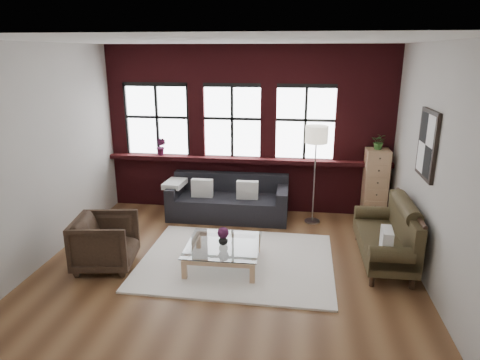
# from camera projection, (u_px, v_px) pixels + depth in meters

# --- Properties ---
(floor) EXTENTS (5.50, 5.50, 0.00)m
(floor) POSITION_uv_depth(u_px,v_px,m) (228.00, 264.00, 6.41)
(floor) COLOR brown
(floor) RESTS_ON ground
(ceiling) EXTENTS (5.50, 5.50, 0.00)m
(ceiling) POSITION_uv_depth(u_px,v_px,m) (226.00, 40.00, 5.49)
(ceiling) COLOR white
(ceiling) RESTS_ON ground
(wall_back) EXTENTS (5.50, 0.00, 5.50)m
(wall_back) POSITION_uv_depth(u_px,v_px,m) (248.00, 130.00, 8.32)
(wall_back) COLOR #ABA79F
(wall_back) RESTS_ON ground
(wall_front) EXTENTS (5.50, 0.00, 5.50)m
(wall_front) POSITION_uv_depth(u_px,v_px,m) (179.00, 234.00, 3.58)
(wall_front) COLOR #ABA79F
(wall_front) RESTS_ON ground
(wall_left) EXTENTS (0.00, 5.00, 5.00)m
(wall_left) POSITION_uv_depth(u_px,v_px,m) (43.00, 155.00, 6.30)
(wall_left) COLOR #ABA79F
(wall_left) RESTS_ON ground
(wall_right) EXTENTS (0.00, 5.00, 5.00)m
(wall_right) POSITION_uv_depth(u_px,v_px,m) (434.00, 168.00, 5.60)
(wall_right) COLOR #ABA79F
(wall_right) RESTS_ON ground
(brick_backwall) EXTENTS (5.50, 0.12, 3.20)m
(brick_backwall) POSITION_uv_depth(u_px,v_px,m) (248.00, 130.00, 8.27)
(brick_backwall) COLOR #441013
(brick_backwall) RESTS_ON floor
(sill_ledge) EXTENTS (5.50, 0.30, 0.08)m
(sill_ledge) POSITION_uv_depth(u_px,v_px,m) (247.00, 160.00, 8.34)
(sill_ledge) COLOR #441013
(sill_ledge) RESTS_ON brick_backwall
(window_left) EXTENTS (1.38, 0.10, 1.50)m
(window_left) POSITION_uv_depth(u_px,v_px,m) (158.00, 121.00, 8.46)
(window_left) COLOR black
(window_left) RESTS_ON brick_backwall
(window_mid) EXTENTS (1.38, 0.10, 1.50)m
(window_mid) POSITION_uv_depth(u_px,v_px,m) (232.00, 122.00, 8.27)
(window_mid) COLOR black
(window_mid) RESTS_ON brick_backwall
(window_right) EXTENTS (1.38, 0.10, 1.50)m
(window_right) POSITION_uv_depth(u_px,v_px,m) (305.00, 124.00, 8.09)
(window_right) COLOR black
(window_right) RESTS_ON brick_backwall
(wall_poster) EXTENTS (0.05, 0.74, 0.94)m
(wall_poster) POSITION_uv_depth(u_px,v_px,m) (428.00, 145.00, 5.82)
(wall_poster) COLOR black
(wall_poster) RESTS_ON wall_right
(shag_rug) EXTENTS (2.91, 2.30, 0.03)m
(shag_rug) POSITION_uv_depth(u_px,v_px,m) (237.00, 261.00, 6.49)
(shag_rug) COLOR white
(shag_rug) RESTS_ON floor
(dark_sofa) EXTENTS (2.25, 0.91, 0.81)m
(dark_sofa) POSITION_uv_depth(u_px,v_px,m) (228.00, 197.00, 8.14)
(dark_sofa) COLOR black
(dark_sofa) RESTS_ON floor
(pillow_a) EXTENTS (0.40, 0.14, 0.34)m
(pillow_a) POSITION_uv_depth(u_px,v_px,m) (202.00, 188.00, 8.05)
(pillow_a) COLOR silver
(pillow_a) RESTS_ON dark_sofa
(pillow_b) EXTENTS (0.40, 0.15, 0.34)m
(pillow_b) POSITION_uv_depth(u_px,v_px,m) (247.00, 190.00, 7.94)
(pillow_b) COLOR silver
(pillow_b) RESTS_ON dark_sofa
(vintage_settee) EXTENTS (0.78, 1.76, 0.94)m
(vintage_settee) POSITION_uv_depth(u_px,v_px,m) (384.00, 233.00, 6.37)
(vintage_settee) COLOR #342B18
(vintage_settee) RESTS_ON floor
(pillow_settee) EXTENTS (0.17, 0.39, 0.34)m
(pillow_settee) POSITION_uv_depth(u_px,v_px,m) (386.00, 241.00, 5.84)
(pillow_settee) COLOR silver
(pillow_settee) RESTS_ON vintage_settee
(armchair) EXTENTS (0.97, 0.95, 0.78)m
(armchair) POSITION_uv_depth(u_px,v_px,m) (105.00, 242.00, 6.26)
(armchair) COLOR black
(armchair) RESTS_ON floor
(coffee_table) EXTENTS (1.09, 1.09, 0.36)m
(coffee_table) POSITION_uv_depth(u_px,v_px,m) (223.00, 255.00, 6.33)
(coffee_table) COLOR tan
(coffee_table) RESTS_ON shag_rug
(vase) EXTENTS (0.19, 0.19, 0.15)m
(vase) POSITION_uv_depth(u_px,v_px,m) (223.00, 240.00, 6.25)
(vase) COLOR #B2B2B2
(vase) RESTS_ON coffee_table
(flowers) EXTENTS (0.17, 0.17, 0.17)m
(flowers) POSITION_uv_depth(u_px,v_px,m) (223.00, 233.00, 6.22)
(flowers) COLOR #4F1B3E
(flowers) RESTS_ON vase
(drawer_chest) EXTENTS (0.42, 0.42, 1.36)m
(drawer_chest) POSITION_uv_depth(u_px,v_px,m) (375.00, 185.00, 7.95)
(drawer_chest) COLOR tan
(drawer_chest) RESTS_ON floor
(potted_plant_top) EXTENTS (0.32, 0.30, 0.29)m
(potted_plant_top) POSITION_uv_depth(u_px,v_px,m) (379.00, 142.00, 7.71)
(potted_plant_top) COLOR #2D5923
(potted_plant_top) RESTS_ON drawer_chest
(floor_lamp) EXTENTS (0.40, 0.40, 1.96)m
(floor_lamp) POSITION_uv_depth(u_px,v_px,m) (315.00, 172.00, 7.74)
(floor_lamp) COLOR #A5A5A8
(floor_lamp) RESTS_ON floor
(sill_plant) EXTENTS (0.24, 0.21, 0.36)m
(sill_plant) POSITION_uv_depth(u_px,v_px,m) (161.00, 147.00, 8.47)
(sill_plant) COLOR #4F1B3E
(sill_plant) RESTS_ON sill_ledge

